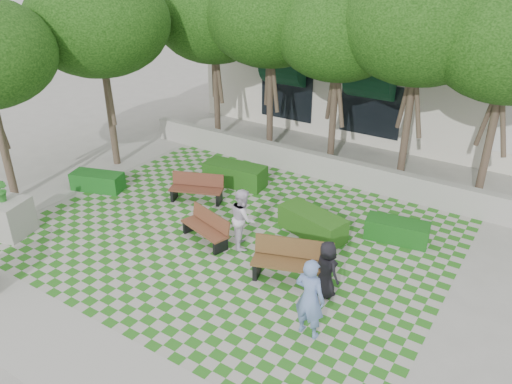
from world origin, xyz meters
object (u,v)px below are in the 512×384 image
Objects in this scene: hedge_midright at (312,223)px; bench_west at (197,188)px; planter_back at (8,216)px; hedge_east at (397,231)px; hedge_west at (98,181)px; person_blue at (310,298)px; bench_east at (292,262)px; hedge_midleft at (235,174)px; person_dark at (327,269)px; bench_mid at (206,228)px; person_white at (243,218)px.

bench_west is at bearing -177.84° from hedge_midright.
bench_west is 5.72m from planter_back.
hedge_east is 2.44m from hedge_midright.
hedge_west is 9.88m from person_blue.
bench_east reaches higher than hedge_midleft.
hedge_west is at bearing 177.95° from bench_west.
person_dark is (5.81, -2.20, 0.29)m from bench_west.
bench_east is 2.32m from hedge_midright.
bench_mid is 1.20× the size of person_dark.
bench_east is at bearing -144.80° from person_white.
hedge_east is at bearing -89.98° from person_white.
hedge_midleft is 4.81m from hedge_west.
hedge_midright is at bearing 55.80° from bench_mid.
hedge_west is at bearing 93.04° from planter_back.
hedge_midright is 1.40× the size of person_dark.
bench_east reaches higher than bench_mid.
hedge_east is 0.99× the size of hedge_west.
planter_back reaches higher than bench_west.
bench_west is 3.66m from hedge_west.
hedge_midright is 7.80m from hedge_west.
hedge_midleft reaches higher than hedge_midright.
person_dark reaches higher than hedge_midleft.
planter_back is 9.41m from person_dark.
hedge_midleft is 1.48× the size of person_dark.
planter_back reaches higher than hedge_west.
hedge_midright reaches higher than hedge_east.
hedge_west is (-5.29, 0.59, -0.11)m from bench_mid.
bench_east is 2.98m from bench_mid.
bench_west is 1.05× the size of hedge_east.
bench_mid is 2.60m from bench_west.
hedge_east is 4.92m from person_blue.
person_white is at bearing 10.65° from person_dark.
bench_mid is 4.67m from person_blue.
planter_back is 1.03× the size of person_white.
hedge_midright reaches higher than hedge_west.
hedge_east is at bearing -90.62° from person_blue.
hedge_east is at bearing 49.50° from bench_mid.
bench_east is at bearing -45.19° from bench_west.
bench_west reaches higher than hedge_east.
bench_west is at bearing -169.38° from hedge_east.
bench_mid is 3.11m from hedge_midright.
bench_east is 1.20× the size of bench_mid.
planter_back is at bearing -134.60° from bench_mid.
person_blue is at bearing -43.07° from hedge_midleft.
hedge_west is (-8.26, 0.84, -0.20)m from bench_east.
person_white is at bearing -130.73° from hedge_midright.
bench_mid is 5.32m from hedge_west.
hedge_west is (-9.88, -2.44, 0.00)m from hedge_east.
bench_west is 0.89× the size of hedge_midright.
hedge_midright is 1.15× the size of planter_back.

